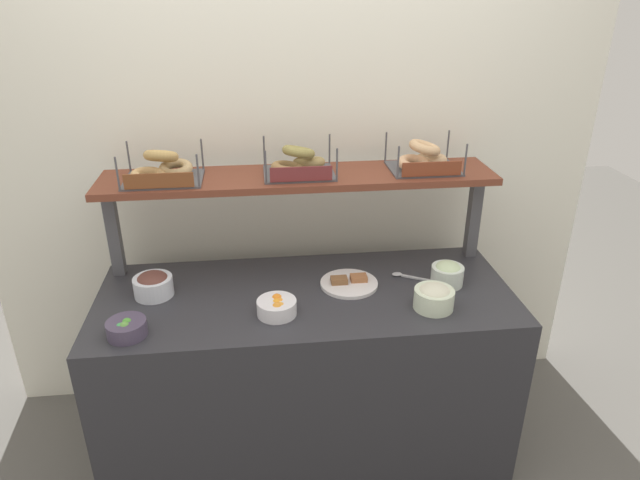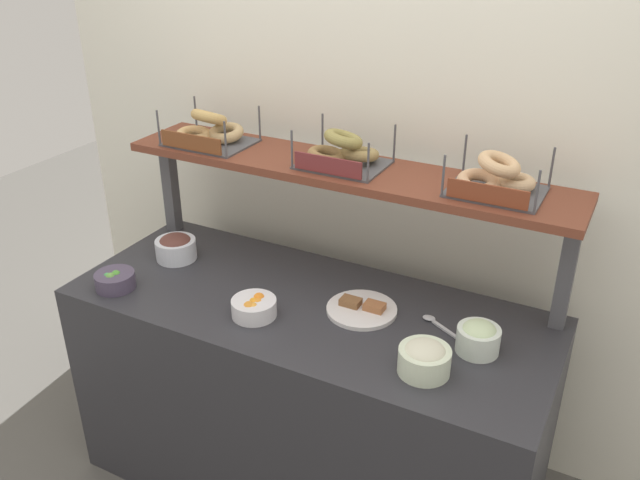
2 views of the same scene
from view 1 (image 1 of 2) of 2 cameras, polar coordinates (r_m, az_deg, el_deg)
The scene contains 16 objects.
ground_plane at distance 2.88m, azimuth -1.24°, elevation -20.16°, with size 8.00×8.00×0.00m, color #595651.
back_wall at distance 2.71m, azimuth -2.61°, elevation 6.92°, with size 2.93×0.06×2.40m, color white.
deli_counter at distance 2.59m, azimuth -1.33°, elevation -13.53°, with size 1.73×0.70×0.85m, color #2D2D33.
shelf_riser_left at distance 2.57m, azimuth -20.18°, elevation 0.74°, with size 0.05×0.05×0.40m, color #4C4C51.
shelf_riser_right at distance 2.68m, azimuth 15.31°, elevation 2.40°, with size 0.05×0.05×0.40m, color #4C4C51.
upper_shelf at distance 2.43m, azimuth -2.14°, elevation 6.33°, with size 1.69×0.32×0.03m, color brown.
bowl_potato_salad at distance 2.27m, azimuth 11.47°, elevation -5.65°, with size 0.16×0.16×0.10m.
bowl_chocolate_spread at distance 2.41m, azimuth -16.55°, elevation -4.33°, with size 0.16×0.16×0.10m.
bowl_scallion_spread at distance 2.45m, azimuth 12.77°, elevation -3.31°, with size 0.14×0.14×0.11m.
bowl_veggie_mix at distance 2.19m, azimuth -19.00°, elevation -8.44°, with size 0.15×0.15×0.07m.
bowl_fruit_salad at distance 2.20m, azimuth -4.39°, elevation -6.76°, with size 0.15×0.15×0.07m.
serving_plate_white at distance 2.41m, azimuth 2.96°, elevation -4.36°, with size 0.25×0.25×0.04m.
serving_spoon_near_plate at distance 2.50m, azimuth 8.69°, elevation -3.62°, with size 0.16×0.10×0.01m.
bagel_basket_sesame at distance 2.41m, azimuth -15.70°, elevation 6.87°, with size 0.32×0.24×0.15m.
bagel_basket_everything at distance 2.41m, azimuth -2.15°, elevation 7.74°, with size 0.30×0.24×0.14m.
bagel_basket_plain at distance 2.51m, azimuth 10.45°, elevation 8.03°, with size 0.30×0.25×0.14m.
Camera 1 is at (-0.18, -2.02, 2.04)m, focal length 31.60 mm.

